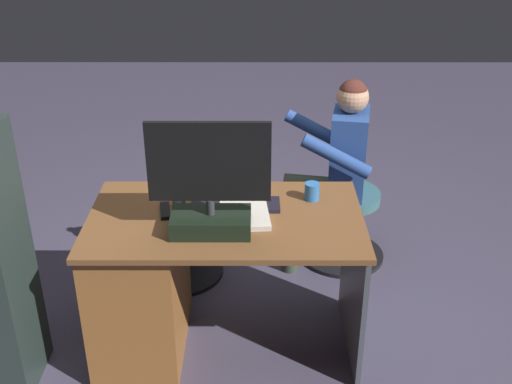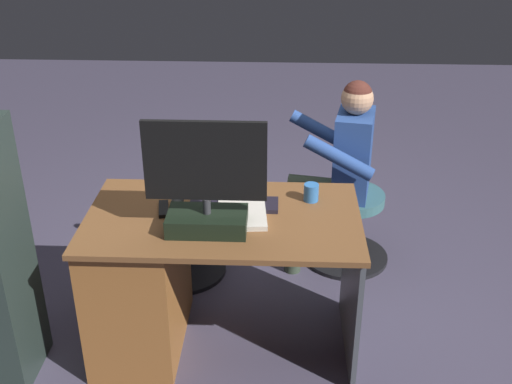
{
  "view_description": "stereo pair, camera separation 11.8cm",
  "coord_description": "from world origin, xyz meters",
  "px_view_note": "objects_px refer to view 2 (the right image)",
  "views": [
    {
      "loc": [
        -0.14,
        2.87,
        2.15
      ],
      "look_at": [
        -0.14,
        0.05,
        0.72
      ],
      "focal_mm": 44.31,
      "sensor_mm": 36.0,
      "label": 1
    },
    {
      "loc": [
        -0.26,
        2.87,
        2.15
      ],
      "look_at": [
        -0.14,
        0.05,
        0.72
      ],
      "focal_mm": 44.31,
      "sensor_mm": 36.0,
      "label": 2
    }
  ],
  "objects_px": {
    "keyboard": "(234,204)",
    "teddy_bear": "(178,183)",
    "desk": "(158,275)",
    "visitor_chair": "(348,222)",
    "person": "(339,161)",
    "monitor": "(206,194)",
    "tv_remote": "(164,209)",
    "computer_mouse": "(178,200)",
    "office_chair_teddy": "(181,233)",
    "cup": "(311,192)"
  },
  "relations": [
    {
      "from": "keyboard",
      "to": "teddy_bear",
      "type": "distance_m",
      "value": 0.67
    },
    {
      "from": "desk",
      "to": "teddy_bear",
      "type": "xyz_separation_m",
      "value": [
        -0.01,
        -0.64,
        0.19
      ]
    },
    {
      "from": "visitor_chair",
      "to": "person",
      "type": "distance_m",
      "value": 0.42
    },
    {
      "from": "monitor",
      "to": "keyboard",
      "type": "xyz_separation_m",
      "value": [
        -0.1,
        -0.22,
        -0.16
      ]
    },
    {
      "from": "visitor_chair",
      "to": "person",
      "type": "bearing_deg",
      "value": 10.63
    },
    {
      "from": "tv_remote",
      "to": "visitor_chair",
      "type": "relative_size",
      "value": 0.29
    },
    {
      "from": "computer_mouse",
      "to": "teddy_bear",
      "type": "xyz_separation_m",
      "value": [
        0.09,
        -0.53,
        -0.17
      ]
    },
    {
      "from": "office_chair_teddy",
      "to": "person",
      "type": "relative_size",
      "value": 0.46
    },
    {
      "from": "person",
      "to": "office_chair_teddy",
      "type": "bearing_deg",
      "value": 10.63
    },
    {
      "from": "computer_mouse",
      "to": "tv_remote",
      "type": "height_order",
      "value": "computer_mouse"
    },
    {
      "from": "monitor",
      "to": "computer_mouse",
      "type": "distance_m",
      "value": 0.33
    },
    {
      "from": "cup",
      "to": "visitor_chair",
      "type": "bearing_deg",
      "value": -112.5
    },
    {
      "from": "computer_mouse",
      "to": "tv_remote",
      "type": "bearing_deg",
      "value": 52.91
    },
    {
      "from": "visitor_chair",
      "to": "person",
      "type": "relative_size",
      "value": 0.46
    },
    {
      "from": "monitor",
      "to": "teddy_bear",
      "type": "distance_m",
      "value": 0.87
    },
    {
      "from": "cup",
      "to": "keyboard",
      "type": "bearing_deg",
      "value": 11.56
    },
    {
      "from": "computer_mouse",
      "to": "person",
      "type": "xyz_separation_m",
      "value": [
        -0.82,
        -0.69,
        -0.09
      ]
    },
    {
      "from": "tv_remote",
      "to": "person",
      "type": "relative_size",
      "value": 0.13
    },
    {
      "from": "monitor",
      "to": "cup",
      "type": "relative_size",
      "value": 6.13
    },
    {
      "from": "desk",
      "to": "keyboard",
      "type": "xyz_separation_m",
      "value": [
        -0.37,
        -0.1,
        0.35
      ]
    },
    {
      "from": "cup",
      "to": "office_chair_teddy",
      "type": "relative_size",
      "value": 0.16
    },
    {
      "from": "desk",
      "to": "teddy_bear",
      "type": "relative_size",
      "value": 4.09
    },
    {
      "from": "cup",
      "to": "office_chair_teddy",
      "type": "distance_m",
      "value": 1.0
    },
    {
      "from": "computer_mouse",
      "to": "tv_remote",
      "type": "xyz_separation_m",
      "value": [
        0.06,
        0.07,
        -0.01
      ]
    },
    {
      "from": "computer_mouse",
      "to": "visitor_chair",
      "type": "height_order",
      "value": "computer_mouse"
    },
    {
      "from": "desk",
      "to": "visitor_chair",
      "type": "height_order",
      "value": "desk"
    },
    {
      "from": "computer_mouse",
      "to": "person",
      "type": "distance_m",
      "value": 1.08
    },
    {
      "from": "monitor",
      "to": "tv_remote",
      "type": "distance_m",
      "value": 0.32
    },
    {
      "from": "office_chair_teddy",
      "to": "teddy_bear",
      "type": "distance_m",
      "value": 0.33
    },
    {
      "from": "computer_mouse",
      "to": "office_chair_teddy",
      "type": "distance_m",
      "value": 0.72
    },
    {
      "from": "cup",
      "to": "computer_mouse",
      "type": "bearing_deg",
      "value": 5.4
    },
    {
      "from": "keyboard",
      "to": "tv_remote",
      "type": "distance_m",
      "value": 0.33
    },
    {
      "from": "teddy_bear",
      "to": "visitor_chair",
      "type": "xyz_separation_m",
      "value": [
        -0.99,
        -0.18,
        -0.33
      ]
    },
    {
      "from": "cup",
      "to": "visitor_chair",
      "type": "distance_m",
      "value": 0.87
    },
    {
      "from": "desk",
      "to": "keyboard",
      "type": "bearing_deg",
      "value": -165.29
    },
    {
      "from": "person",
      "to": "cup",
      "type": "bearing_deg",
      "value": 73.55
    },
    {
      "from": "keyboard",
      "to": "computer_mouse",
      "type": "distance_m",
      "value": 0.27
    },
    {
      "from": "keyboard",
      "to": "person",
      "type": "bearing_deg",
      "value": -128.21
    },
    {
      "from": "monitor",
      "to": "visitor_chair",
      "type": "relative_size",
      "value": 1.01
    },
    {
      "from": "visitor_chair",
      "to": "desk",
      "type": "bearing_deg",
      "value": 39.05
    },
    {
      "from": "computer_mouse",
      "to": "monitor",
      "type": "bearing_deg",
      "value": 125.66
    },
    {
      "from": "office_chair_teddy",
      "to": "visitor_chair",
      "type": "relative_size",
      "value": 1.01
    },
    {
      "from": "monitor",
      "to": "desk",
      "type": "bearing_deg",
      "value": -24.86
    },
    {
      "from": "tv_remote",
      "to": "visitor_chair",
      "type": "bearing_deg",
      "value": -150.92
    },
    {
      "from": "cup",
      "to": "teddy_bear",
      "type": "relative_size",
      "value": 0.27
    },
    {
      "from": "cup",
      "to": "person",
      "type": "height_order",
      "value": "person"
    },
    {
      "from": "keyboard",
      "to": "computer_mouse",
      "type": "relative_size",
      "value": 4.38
    },
    {
      "from": "teddy_bear",
      "to": "keyboard",
      "type": "bearing_deg",
      "value": 123.74
    },
    {
      "from": "desk",
      "to": "visitor_chair",
      "type": "distance_m",
      "value": 1.3
    },
    {
      "from": "office_chair_teddy",
      "to": "person",
      "type": "distance_m",
      "value": 1.01
    }
  ]
}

